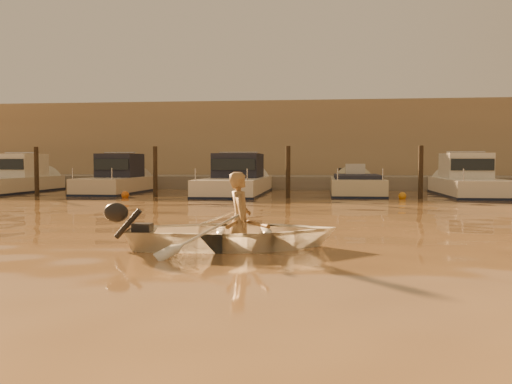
# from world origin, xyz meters

# --- Properties ---
(ground_plane) EXTENTS (160.00, 160.00, 0.00)m
(ground_plane) POSITION_xyz_m (0.00, 0.00, 0.00)
(ground_plane) COLOR brown
(ground_plane) RESTS_ON ground
(dinghy) EXTENTS (3.84, 3.07, 0.71)m
(dinghy) POSITION_xyz_m (-0.25, 0.95, 0.23)
(dinghy) COLOR white
(dinghy) RESTS_ON ground_plane
(person) EXTENTS (0.47, 0.62, 1.54)m
(person) POSITION_xyz_m (-0.15, 0.97, 0.47)
(person) COLOR olive
(person) RESTS_ON dinghy
(outboard_motor) EXTENTS (0.96, 0.57, 0.70)m
(outboard_motor) POSITION_xyz_m (-1.72, 0.65, 0.28)
(outboard_motor) COLOR black
(outboard_motor) RESTS_ON dinghy
(oar_port) EXTENTS (0.89, 1.95, 0.13)m
(oar_port) POSITION_xyz_m (-0.00, 1.00, 0.42)
(oar_port) COLOR brown
(oar_port) RESTS_ON dinghy
(oar_starboard) EXTENTS (0.11, 2.10, 0.13)m
(oar_starboard) POSITION_xyz_m (-0.20, 0.96, 0.42)
(oar_starboard) COLOR brown
(oar_starboard) RESTS_ON dinghy
(moored_boat_0) EXTENTS (2.08, 6.67, 1.75)m
(moored_boat_0) POSITION_xyz_m (-12.77, 16.00, 0.62)
(moored_boat_0) COLOR beige
(moored_boat_0) RESTS_ON ground_plane
(moored_boat_1) EXTENTS (2.04, 6.14, 1.75)m
(moored_boat_1) POSITION_xyz_m (-7.97, 16.00, 0.62)
(moored_boat_1) COLOR beige
(moored_boat_1) RESTS_ON ground_plane
(moored_boat_2) EXTENTS (2.43, 8.10, 1.75)m
(moored_boat_2) POSITION_xyz_m (-2.59, 16.00, 0.62)
(moored_boat_2) COLOR white
(moored_boat_2) RESTS_ON ground_plane
(moored_boat_3) EXTENTS (2.09, 6.03, 0.95)m
(moored_boat_3) POSITION_xyz_m (2.53, 16.00, 0.22)
(moored_boat_3) COLOR beige
(moored_boat_3) RESTS_ON ground_plane
(moored_boat_4) EXTENTS (2.20, 6.81, 1.75)m
(moored_boat_4) POSITION_xyz_m (7.08, 16.00, 0.62)
(moored_boat_4) COLOR silver
(moored_boat_4) RESTS_ON ground_plane
(piling_0) EXTENTS (0.18, 0.18, 2.20)m
(piling_0) POSITION_xyz_m (-10.50, 13.80, 0.90)
(piling_0) COLOR #2D2319
(piling_0) RESTS_ON ground_plane
(piling_1) EXTENTS (0.18, 0.18, 2.20)m
(piling_1) POSITION_xyz_m (-5.50, 13.80, 0.90)
(piling_1) COLOR #2D2319
(piling_1) RESTS_ON ground_plane
(piling_2) EXTENTS (0.18, 0.18, 2.20)m
(piling_2) POSITION_xyz_m (-0.20, 13.80, 0.90)
(piling_2) COLOR #2D2319
(piling_2) RESTS_ON ground_plane
(piling_3) EXTENTS (0.18, 0.18, 2.20)m
(piling_3) POSITION_xyz_m (4.80, 13.80, 0.90)
(piling_3) COLOR #2D2319
(piling_3) RESTS_ON ground_plane
(fender_b) EXTENTS (0.30, 0.30, 0.30)m
(fender_b) POSITION_xyz_m (-6.51, 13.14, 0.10)
(fender_b) COLOR orange
(fender_b) RESTS_ON ground_plane
(fender_c) EXTENTS (0.30, 0.30, 0.30)m
(fender_c) POSITION_xyz_m (-1.76, 12.82, 0.10)
(fender_c) COLOR silver
(fender_c) RESTS_ON ground_plane
(fender_d) EXTENTS (0.30, 0.30, 0.30)m
(fender_d) POSITION_xyz_m (4.12, 13.69, 0.10)
(fender_d) COLOR orange
(fender_d) RESTS_ON ground_plane
(fender_e) EXTENTS (0.30, 0.30, 0.30)m
(fender_e) POSITION_xyz_m (7.08, 13.56, 0.10)
(fender_e) COLOR silver
(fender_e) RESTS_ON ground_plane
(quay) EXTENTS (52.00, 4.00, 1.00)m
(quay) POSITION_xyz_m (0.00, 21.50, 0.15)
(quay) COLOR gray
(quay) RESTS_ON ground_plane
(waterfront_building) EXTENTS (46.00, 7.00, 4.80)m
(waterfront_building) POSITION_xyz_m (0.00, 27.00, 2.40)
(waterfront_building) COLOR #9E8466
(waterfront_building) RESTS_ON quay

